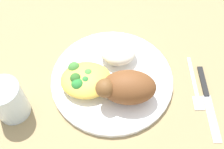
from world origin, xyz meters
TOP-DOWN VIEW (x-y plane):
  - ground_plane at (0.00, 0.00)m, footprint 2.00×2.00m
  - plate at (0.00, 0.00)m, footprint 0.28×0.28m
  - roasted_chicken at (-0.03, 0.05)m, footprint 0.13×0.07m
  - rice_pile at (-0.01, -0.06)m, footprint 0.09×0.08m
  - mac_cheese_with_broccoli at (0.06, 0.02)m, footprint 0.11×0.10m
  - fork at (-0.19, 0.01)m, footprint 0.02×0.14m
  - knife at (-0.21, 0.04)m, footprint 0.02×0.19m
  - water_glass at (0.21, 0.08)m, footprint 0.07×0.07m

SIDE VIEW (x-z plane):
  - ground_plane at x=0.00m, z-range 0.00..0.00m
  - fork at x=-0.19m, z-range 0.00..0.01m
  - knife at x=-0.21m, z-range 0.00..0.01m
  - plate at x=0.00m, z-range 0.00..0.01m
  - mac_cheese_with_broccoli at x=0.06m, z-range 0.01..0.05m
  - rice_pile at x=-0.01m, z-range 0.01..0.06m
  - water_glass at x=0.21m, z-range 0.00..0.09m
  - roasted_chicken at x=-0.03m, z-range 0.02..0.09m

